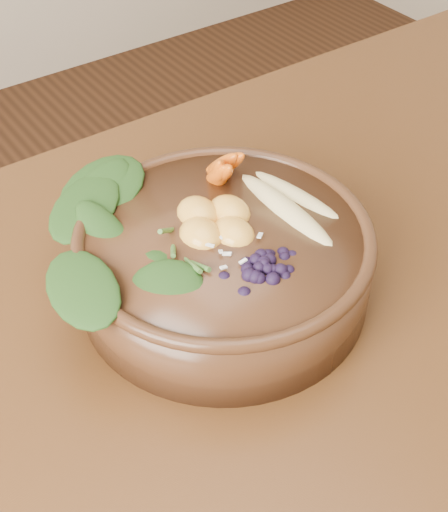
{
  "coord_description": "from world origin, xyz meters",
  "views": [
    {
      "loc": [
        -0.29,
        -0.31,
        1.27
      ],
      "look_at": [
        0.01,
        0.11,
        0.8
      ],
      "focal_mm": 50.0,
      "sensor_mm": 36.0,
      "label": 1
    }
  ],
  "objects_px": {
    "dining_table": "(277,423)",
    "banana_halves": "(291,190)",
    "mandarin_cluster": "(215,210)",
    "stoneware_bowl": "(224,263)",
    "carrot_cluster": "(223,144)",
    "kale_heap": "(150,200)",
    "blueberry_pile": "(265,252)"
  },
  "relations": [
    {
      "from": "dining_table",
      "to": "banana_halves",
      "type": "distance_m",
      "value": 0.24
    },
    {
      "from": "mandarin_cluster",
      "to": "dining_table",
      "type": "bearing_deg",
      "value": -96.03
    },
    {
      "from": "stoneware_bowl",
      "to": "carrot_cluster",
      "type": "distance_m",
      "value": 0.12
    },
    {
      "from": "stoneware_bowl",
      "to": "carrot_cluster",
      "type": "relative_size",
      "value": 3.63
    },
    {
      "from": "carrot_cluster",
      "to": "banana_halves",
      "type": "xyz_separation_m",
      "value": [
        0.03,
        -0.07,
        -0.03
      ]
    },
    {
      "from": "carrot_cluster",
      "to": "stoneware_bowl",
      "type": "bearing_deg",
      "value": -123.69
    },
    {
      "from": "kale_heap",
      "to": "stoneware_bowl",
      "type": "bearing_deg",
      "value": -54.09
    },
    {
      "from": "dining_table",
      "to": "carrot_cluster",
      "type": "relative_size",
      "value": 19.98
    },
    {
      "from": "kale_heap",
      "to": "dining_table",
      "type": "bearing_deg",
      "value": -79.15
    },
    {
      "from": "blueberry_pile",
      "to": "mandarin_cluster",
      "type": "bearing_deg",
      "value": 89.77
    },
    {
      "from": "dining_table",
      "to": "stoneware_bowl",
      "type": "distance_m",
      "value": 0.17
    },
    {
      "from": "banana_halves",
      "to": "mandarin_cluster",
      "type": "relative_size",
      "value": 1.77
    },
    {
      "from": "mandarin_cluster",
      "to": "blueberry_pile",
      "type": "bearing_deg",
      "value": -90.23
    },
    {
      "from": "banana_halves",
      "to": "mandarin_cluster",
      "type": "distance_m",
      "value": 0.08
    },
    {
      "from": "kale_heap",
      "to": "carrot_cluster",
      "type": "distance_m",
      "value": 0.1
    },
    {
      "from": "stoneware_bowl",
      "to": "mandarin_cluster",
      "type": "relative_size",
      "value": 3.15
    },
    {
      "from": "dining_table",
      "to": "blueberry_pile",
      "type": "height_order",
      "value": "blueberry_pile"
    },
    {
      "from": "kale_heap",
      "to": "banana_halves",
      "type": "height_order",
      "value": "kale_heap"
    },
    {
      "from": "dining_table",
      "to": "blueberry_pile",
      "type": "xyz_separation_m",
      "value": [
        0.01,
        0.05,
        0.19
      ]
    },
    {
      "from": "stoneware_bowl",
      "to": "banana_halves",
      "type": "xyz_separation_m",
      "value": [
        0.08,
        0.0,
        0.05
      ]
    },
    {
      "from": "stoneware_bowl",
      "to": "blueberry_pile",
      "type": "relative_size",
      "value": 2.16
    },
    {
      "from": "carrot_cluster",
      "to": "banana_halves",
      "type": "relative_size",
      "value": 0.49
    },
    {
      "from": "banana_halves",
      "to": "mandarin_cluster",
      "type": "height_order",
      "value": "mandarin_cluster"
    },
    {
      "from": "blueberry_pile",
      "to": "stoneware_bowl",
      "type": "bearing_deg",
      "value": 91.9
    },
    {
      "from": "mandarin_cluster",
      "to": "kale_heap",
      "type": "bearing_deg",
      "value": 137.25
    },
    {
      "from": "mandarin_cluster",
      "to": "blueberry_pile",
      "type": "distance_m",
      "value": 0.08
    },
    {
      "from": "dining_table",
      "to": "kale_heap",
      "type": "bearing_deg",
      "value": 100.85
    },
    {
      "from": "carrot_cluster",
      "to": "mandarin_cluster",
      "type": "bearing_deg",
      "value": -129.81
    },
    {
      "from": "dining_table",
      "to": "banana_halves",
      "type": "height_order",
      "value": "banana_halves"
    },
    {
      "from": "banana_halves",
      "to": "blueberry_pile",
      "type": "bearing_deg",
      "value": -141.51
    },
    {
      "from": "kale_heap",
      "to": "banana_halves",
      "type": "relative_size",
      "value": 1.17
    },
    {
      "from": "carrot_cluster",
      "to": "blueberry_pile",
      "type": "relative_size",
      "value": 0.6
    }
  ]
}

